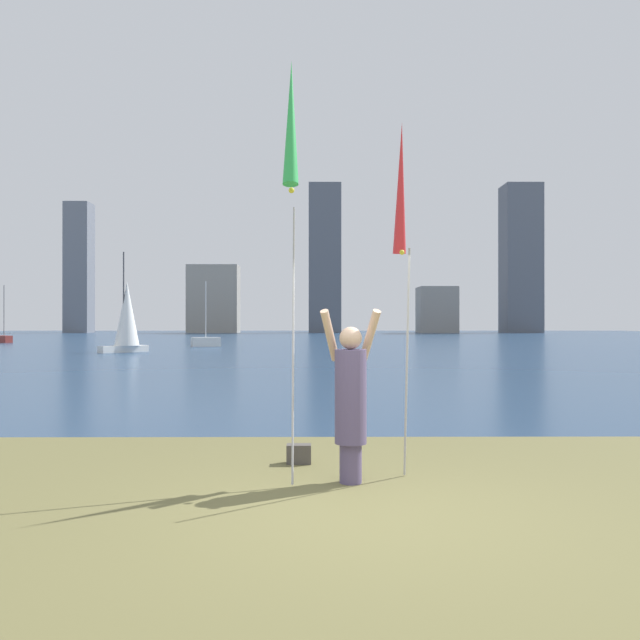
{
  "coord_description": "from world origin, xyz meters",
  "views": [
    {
      "loc": [
        -0.44,
        -5.92,
        1.78
      ],
      "look_at": [
        -0.3,
        13.57,
        1.82
      ],
      "focal_mm": 36.0,
      "sensor_mm": 36.0,
      "label": 1
    }
  ],
  "objects_px": {
    "person": "(351,397)",
    "sailboat_7": "(206,342)",
    "bag": "(299,454)",
    "kite_flag_right": "(401,195)",
    "sailboat_5": "(4,339)",
    "kite_flag_left": "(291,134)",
    "sailboat_6": "(127,317)"
  },
  "relations": [
    {
      "from": "person",
      "to": "sailboat_5",
      "type": "xyz_separation_m",
      "value": [
        -26.63,
        47.05,
        -0.59
      ]
    },
    {
      "from": "sailboat_6",
      "to": "sailboat_7",
      "type": "relative_size",
      "value": 1.25
    },
    {
      "from": "sailboat_6",
      "to": "person",
      "type": "bearing_deg",
      "value": -69.38
    },
    {
      "from": "kite_flag_right",
      "to": "sailboat_5",
      "type": "bearing_deg",
      "value": 120.41
    },
    {
      "from": "kite_flag_left",
      "to": "sailboat_5",
      "type": "xyz_separation_m",
      "value": [
        -26.0,
        47.6,
        -3.34
      ]
    },
    {
      "from": "person",
      "to": "bag",
      "type": "height_order",
      "value": "person"
    },
    {
      "from": "kite_flag_left",
      "to": "person",
      "type": "bearing_deg",
      "value": 40.9
    },
    {
      "from": "sailboat_7",
      "to": "sailboat_5",
      "type": "bearing_deg",
      "value": 155.1
    },
    {
      "from": "sailboat_6",
      "to": "bag",
      "type": "bearing_deg",
      "value": -69.78
    },
    {
      "from": "person",
      "to": "bag",
      "type": "xyz_separation_m",
      "value": [
        -0.59,
        0.96,
        -0.82
      ]
    },
    {
      "from": "bag",
      "to": "sailboat_7",
      "type": "relative_size",
      "value": 0.07
    },
    {
      "from": "kite_flag_left",
      "to": "kite_flag_right",
      "type": "height_order",
      "value": "kite_flag_left"
    },
    {
      "from": "bag",
      "to": "kite_flag_right",
      "type": "bearing_deg",
      "value": -16.31
    },
    {
      "from": "bag",
      "to": "sailboat_5",
      "type": "xyz_separation_m",
      "value": [
        -26.04,
        46.1,
        0.23
      ]
    },
    {
      "from": "person",
      "to": "sailboat_7",
      "type": "height_order",
      "value": "sailboat_7"
    },
    {
      "from": "sailboat_7",
      "to": "sailboat_6",
      "type": "bearing_deg",
      "value": -110.46
    },
    {
      "from": "kite_flag_left",
      "to": "bag",
      "type": "xyz_separation_m",
      "value": [
        0.04,
        1.51,
        -3.57
      ]
    },
    {
      "from": "sailboat_5",
      "to": "sailboat_7",
      "type": "xyz_separation_m",
      "value": [
        18.45,
        -8.57,
        0.01
      ]
    },
    {
      "from": "person",
      "to": "sailboat_6",
      "type": "height_order",
      "value": "sailboat_6"
    },
    {
      "from": "kite_flag_right",
      "to": "sailboat_7",
      "type": "height_order",
      "value": "sailboat_7"
    },
    {
      "from": "sailboat_6",
      "to": "sailboat_7",
      "type": "distance_m",
      "value": 9.14
    },
    {
      "from": "bag",
      "to": "kite_flag_left",
      "type": "bearing_deg",
      "value": -91.54
    },
    {
      "from": "sailboat_5",
      "to": "sailboat_6",
      "type": "bearing_deg",
      "value": -47.95
    },
    {
      "from": "person",
      "to": "kite_flag_left",
      "type": "relative_size",
      "value": 0.43
    },
    {
      "from": "sailboat_7",
      "to": "kite_flag_left",
      "type": "bearing_deg",
      "value": -79.06
    },
    {
      "from": "sailboat_5",
      "to": "kite_flag_right",
      "type": "bearing_deg",
      "value": -59.59
    },
    {
      "from": "person",
      "to": "sailboat_6",
      "type": "relative_size",
      "value": 0.33
    },
    {
      "from": "person",
      "to": "sailboat_7",
      "type": "distance_m",
      "value": 39.35
    },
    {
      "from": "person",
      "to": "kite_flag_left",
      "type": "height_order",
      "value": "kite_flag_left"
    },
    {
      "from": "kite_flag_left",
      "to": "kite_flag_right",
      "type": "distance_m",
      "value": 1.76
    },
    {
      "from": "kite_flag_left",
      "to": "sailboat_6",
      "type": "relative_size",
      "value": 0.77
    },
    {
      "from": "kite_flag_left",
      "to": "sailboat_7",
      "type": "height_order",
      "value": "sailboat_7"
    }
  ]
}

